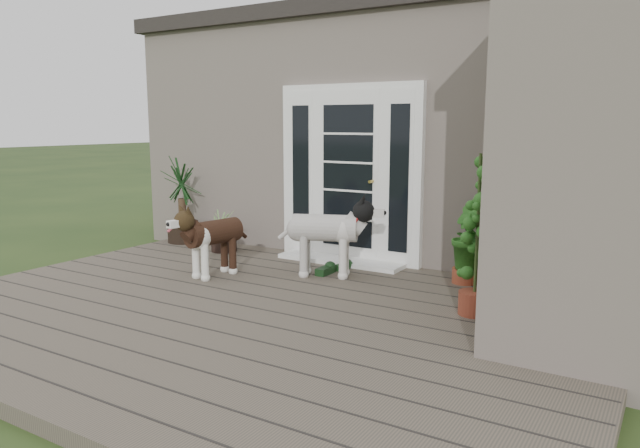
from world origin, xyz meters
The scene contains 16 objects.
deck centered at (0.00, 0.40, 0.06)m, with size 6.20×4.60×0.12m, color #6B5B4C.
house_main centered at (0.00, 4.65, 1.55)m, with size 7.40×4.00×3.10m, color #665E54.
roof_main centered at (0.00, 4.65, 3.20)m, with size 7.60×4.20×0.20m, color #2D2826.
house_wing centered at (2.90, 1.50, 1.55)m, with size 1.60×2.40×3.10m, color #665E54.
door_unit centered at (-0.20, 2.60, 1.19)m, with size 1.90×0.14×2.15m, color white.
door_step centered at (-0.20, 2.40, 0.14)m, with size 1.60×0.40×0.05m, color white.
brindle_dog centered at (-1.08, 1.10, 0.48)m, with size 0.37×0.86×0.72m, color #3B2115, non-canonical shape.
white_dog centered at (-0.02, 1.73, 0.52)m, with size 0.41×0.95×0.80m, color white, non-canonical shape.
spider_plant centered at (-1.84, 2.15, 0.42)m, with size 0.56×0.56×0.60m, color #77985D, non-canonical shape.
yucca centered at (-2.75, 2.33, 0.72)m, with size 0.82×0.82×1.19m, color black, non-canonical shape.
herb_a centered at (1.47, 2.39, 0.43)m, with size 0.48×0.48×0.62m, color #1B5017.
herb_b centered at (1.39, 2.27, 0.45)m, with size 0.44×0.44×0.66m, color #19591E.
herb_c centered at (1.72, 2.15, 0.44)m, with size 0.41×0.41×0.63m, color #275317.
sapling centered at (1.80, 1.28, 0.86)m, with size 0.44×0.44×1.48m, color #29621C, non-canonical shape.
clog_left centered at (0.00, 2.12, 0.16)m, with size 0.14×0.29×0.09m, color #163816, non-canonical shape.
clog_right centered at (-0.07, 1.82, 0.17)m, with size 0.16×0.34×0.10m, color black, non-canonical shape.
Camera 1 is at (3.29, -3.78, 1.80)m, focal length 33.40 mm.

